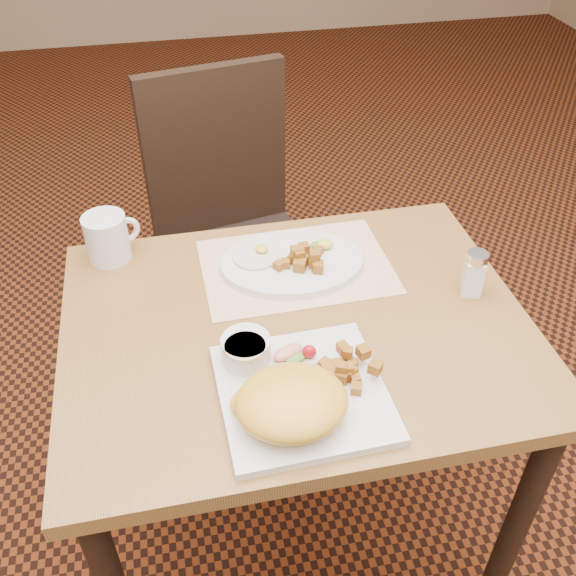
# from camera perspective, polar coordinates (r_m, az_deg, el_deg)

# --- Properties ---
(ground) EXTENTS (8.00, 8.00, 0.00)m
(ground) POSITION_cam_1_polar(r_m,az_deg,el_deg) (1.84, 0.58, -20.55)
(ground) COLOR black
(ground) RESTS_ON ground
(table) EXTENTS (0.90, 0.70, 0.75)m
(table) POSITION_cam_1_polar(r_m,az_deg,el_deg) (1.32, 0.76, -6.54)
(table) COLOR olive
(table) RESTS_ON ground
(chair_far) EXTENTS (0.50, 0.50, 0.97)m
(chair_far) POSITION_cam_1_polar(r_m,az_deg,el_deg) (1.90, -4.98, 5.66)
(chair_far) COLOR black
(chair_far) RESTS_ON ground
(placemat) EXTENTS (0.41, 0.29, 0.00)m
(placemat) POSITION_cam_1_polar(r_m,az_deg,el_deg) (1.38, 0.73, 1.92)
(placemat) COLOR white
(placemat) RESTS_ON table
(plate_square) EXTENTS (0.29, 0.29, 0.02)m
(plate_square) POSITION_cam_1_polar(r_m,az_deg,el_deg) (1.11, 1.31, -9.33)
(plate_square) COLOR silver
(plate_square) RESTS_ON table
(plate_oval) EXTENTS (0.32, 0.25, 0.02)m
(plate_oval) POSITION_cam_1_polar(r_m,az_deg,el_deg) (1.37, 0.35, 2.24)
(plate_oval) COLOR silver
(plate_oval) RESTS_ON placemat
(hollandaise_mound) EXTENTS (0.19, 0.17, 0.07)m
(hollandaise_mound) POSITION_cam_1_polar(r_m,az_deg,el_deg) (1.04, 0.23, -10.17)
(hollandaise_mound) COLOR yellow
(hollandaise_mound) RESTS_ON plate_square
(ramekin) EXTENTS (0.09, 0.09, 0.05)m
(ramekin) POSITION_cam_1_polar(r_m,az_deg,el_deg) (1.14, -3.76, -5.45)
(ramekin) COLOR silver
(ramekin) RESTS_ON plate_square
(garnish_sq) EXTENTS (0.09, 0.06, 0.03)m
(garnish_sq) POSITION_cam_1_polar(r_m,az_deg,el_deg) (1.15, 0.57, -5.81)
(garnish_sq) COLOR #387223
(garnish_sq) RESTS_ON plate_square
(fried_egg) EXTENTS (0.10, 0.10, 0.02)m
(fried_egg) POSITION_cam_1_polar(r_m,az_deg,el_deg) (1.38, -2.82, 2.96)
(fried_egg) COLOR white
(fried_egg) RESTS_ON plate_oval
(garnish_ov) EXTENTS (0.06, 0.04, 0.02)m
(garnish_ov) POSITION_cam_1_polar(r_m,az_deg,el_deg) (1.40, 3.12, 3.88)
(garnish_ov) COLOR #387223
(garnish_ov) RESTS_ON plate_oval
(salt_shaker) EXTENTS (0.05, 0.05, 0.10)m
(salt_shaker) POSITION_cam_1_polar(r_m,az_deg,el_deg) (1.33, 16.22, 1.31)
(salt_shaker) COLOR white
(salt_shaker) RESTS_ON table
(coffee_mug) EXTENTS (0.12, 0.09, 0.10)m
(coffee_mug) POSITION_cam_1_polar(r_m,az_deg,el_deg) (1.43, -15.71, 4.35)
(coffee_mug) COLOR silver
(coffee_mug) RESTS_ON table
(home_fries_sq) EXTENTS (0.13, 0.10, 0.04)m
(home_fries_sq) POSITION_cam_1_polar(r_m,az_deg,el_deg) (1.12, 4.76, -7.26)
(home_fries_sq) COLOR #A8651B
(home_fries_sq) RESTS_ON plate_square
(home_fries_ov) EXTENTS (0.12, 0.10, 0.04)m
(home_fries_ov) POSITION_cam_1_polar(r_m,az_deg,el_deg) (1.35, 1.44, 2.60)
(home_fries_ov) COLOR #A8651B
(home_fries_ov) RESTS_ON plate_oval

